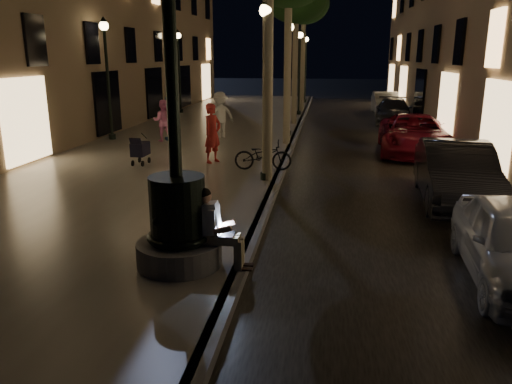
% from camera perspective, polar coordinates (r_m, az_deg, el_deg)
% --- Properties ---
extents(ground, '(120.00, 120.00, 0.00)m').
position_cam_1_polar(ground, '(20.76, 4.25, 5.49)').
color(ground, black).
rests_on(ground, ground).
extents(cobble_lane, '(6.00, 45.00, 0.02)m').
position_cam_1_polar(cobble_lane, '(20.79, 12.56, 5.20)').
color(cobble_lane, black).
rests_on(cobble_lane, ground).
extents(promenade, '(8.00, 45.00, 0.20)m').
position_cam_1_polar(promenade, '(21.38, -6.57, 5.99)').
color(promenade, slate).
rests_on(promenade, ground).
extents(curb_strip, '(0.25, 45.00, 0.20)m').
position_cam_1_polar(curb_strip, '(20.75, 4.25, 5.76)').
color(curb_strip, '#59595B').
rests_on(curb_strip, ground).
extents(fountain_lamppost, '(1.40, 1.40, 5.21)m').
position_cam_1_polar(fountain_lamppost, '(8.11, -8.97, -1.56)').
color(fountain_lamppost, '#59595B').
rests_on(fountain_lamppost, promenade).
extents(seated_man_laptop, '(0.95, 0.32, 1.32)m').
position_cam_1_polar(seated_man_laptop, '(8.05, -4.70, -3.86)').
color(seated_man_laptop, tan).
rests_on(seated_man_laptop, promenade).
extents(tree_far, '(3.00, 3.00, 7.50)m').
position_cam_1_polar(tree_far, '(31.58, 5.51, 20.54)').
color(tree_far, '#6B604C').
rests_on(tree_far, promenade).
extents(lamp_curb_a, '(0.36, 0.36, 4.81)m').
position_cam_1_polar(lamp_curb_a, '(13.52, 1.14, 14.04)').
color(lamp_curb_a, black).
rests_on(lamp_curb_a, promenade).
extents(lamp_curb_b, '(0.36, 0.36, 4.81)m').
position_cam_1_polar(lamp_curb_b, '(21.48, 3.78, 14.50)').
color(lamp_curb_b, black).
rests_on(lamp_curb_b, promenade).
extents(lamp_curb_c, '(0.36, 0.36, 4.81)m').
position_cam_1_polar(lamp_curb_c, '(29.46, 5.00, 14.70)').
color(lamp_curb_c, black).
rests_on(lamp_curb_c, promenade).
extents(lamp_curb_d, '(0.36, 0.36, 4.81)m').
position_cam_1_polar(lamp_curb_d, '(37.45, 5.70, 14.82)').
color(lamp_curb_d, black).
rests_on(lamp_curb_d, promenade).
extents(lamp_left_b, '(0.36, 0.36, 4.81)m').
position_cam_1_polar(lamp_left_b, '(21.28, -16.70, 13.91)').
color(lamp_left_b, black).
rests_on(lamp_left_b, promenade).
extents(lamp_left_c, '(0.36, 0.36, 4.81)m').
position_cam_1_polar(lamp_left_c, '(30.68, -8.81, 14.61)').
color(lamp_left_c, black).
rests_on(lamp_left_c, promenade).
extents(stroller, '(0.43, 0.97, 0.99)m').
position_cam_1_polar(stroller, '(16.15, -13.11, 4.79)').
color(stroller, black).
rests_on(stroller, promenade).
extents(car_second, '(1.91, 4.66, 1.50)m').
position_cam_1_polar(car_second, '(13.16, 21.88, 1.98)').
color(car_second, black).
rests_on(car_second, ground).
extents(car_third, '(2.73, 5.32, 1.44)m').
position_cam_1_polar(car_third, '(19.39, 17.57, 6.27)').
color(car_third, maroon).
rests_on(car_third, ground).
extents(car_rear, '(2.25, 4.66, 1.31)m').
position_cam_1_polar(car_rear, '(28.09, 15.41, 8.91)').
color(car_rear, '#2C2D31').
rests_on(car_rear, ground).
extents(car_fifth, '(1.46, 4.12, 1.35)m').
position_cam_1_polar(car_fifth, '(32.48, 14.56, 9.81)').
color(car_fifth, '#9E9D99').
rests_on(car_fifth, ground).
extents(pedestrian_red, '(0.74, 0.82, 1.89)m').
position_cam_1_polar(pedestrian_red, '(16.06, -4.99, 6.71)').
color(pedestrian_red, '#B22623').
rests_on(pedestrian_red, promenade).
extents(pedestrian_pink, '(0.90, 0.76, 1.65)m').
position_cam_1_polar(pedestrian_pink, '(20.43, -10.58, 8.02)').
color(pedestrian_pink, pink).
rests_on(pedestrian_pink, promenade).
extents(pedestrian_white, '(1.40, 1.31, 1.90)m').
position_cam_1_polar(pedestrian_white, '(21.07, -4.11, 8.79)').
color(pedestrian_white, silver).
rests_on(pedestrian_white, promenade).
extents(pedestrian_blue, '(0.91, 1.13, 1.80)m').
position_cam_1_polar(pedestrian_blue, '(20.71, -9.86, 8.36)').
color(pedestrian_blue, navy).
rests_on(pedestrian_blue, promenade).
extents(bicycle, '(1.75, 0.72, 0.90)m').
position_cam_1_polar(bicycle, '(14.99, 0.80, 4.22)').
color(bicycle, black).
rests_on(bicycle, promenade).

